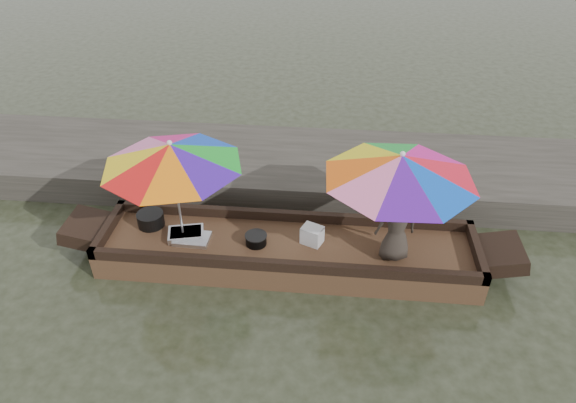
# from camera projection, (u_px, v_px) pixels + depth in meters

# --- Properties ---
(water) EXTENTS (80.00, 80.00, 0.00)m
(water) POSITION_uv_depth(u_px,v_px,m) (287.00, 262.00, 7.39)
(water) COLOR black
(water) RESTS_ON ground
(dock) EXTENTS (22.00, 2.20, 0.50)m
(dock) POSITION_uv_depth(u_px,v_px,m) (299.00, 168.00, 9.04)
(dock) COLOR #2D2B26
(dock) RESTS_ON ground
(boat_hull) EXTENTS (5.27, 1.20, 0.35)m
(boat_hull) POSITION_uv_depth(u_px,v_px,m) (287.00, 253.00, 7.29)
(boat_hull) COLOR #422C1B
(boat_hull) RESTS_ON water
(cooking_pot) EXTENTS (0.39, 0.39, 0.20)m
(cooking_pot) POSITION_uv_depth(u_px,v_px,m) (151.00, 219.00, 7.49)
(cooking_pot) COLOR black
(cooking_pot) RESTS_ON boat_hull
(tray_crayfish) EXTENTS (0.56, 0.45, 0.09)m
(tray_crayfish) POSITION_uv_depth(u_px,v_px,m) (186.00, 234.00, 7.29)
(tray_crayfish) COLOR silver
(tray_crayfish) RESTS_ON boat_hull
(tray_scallop) EXTENTS (0.51, 0.36, 0.06)m
(tray_scallop) POSITION_uv_depth(u_px,v_px,m) (192.00, 239.00, 7.23)
(tray_scallop) COLOR silver
(tray_scallop) RESTS_ON boat_hull
(charcoal_grill) EXTENTS (0.29, 0.29, 0.14)m
(charcoal_grill) POSITION_uv_depth(u_px,v_px,m) (256.00, 240.00, 7.15)
(charcoal_grill) COLOR black
(charcoal_grill) RESTS_ON boat_hull
(supply_bag) EXTENTS (0.34, 0.31, 0.26)m
(supply_bag) POSITION_uv_depth(u_px,v_px,m) (312.00, 235.00, 7.14)
(supply_bag) COLOR silver
(supply_bag) RESTS_ON boat_hull
(vendor) EXTENTS (0.60, 0.45, 1.10)m
(vendor) POSITION_uv_depth(u_px,v_px,m) (397.00, 224.00, 6.66)
(vendor) COLOR #312A23
(vendor) RESTS_ON boat_hull
(umbrella_bow) EXTENTS (2.11, 2.11, 1.55)m
(umbrella_bow) POSITION_uv_depth(u_px,v_px,m) (177.00, 192.00, 6.87)
(umbrella_bow) COLOR green
(umbrella_bow) RESTS_ON boat_hull
(umbrella_stern) EXTENTS (2.61, 2.61, 1.55)m
(umbrella_stern) POSITION_uv_depth(u_px,v_px,m) (395.00, 204.00, 6.64)
(umbrella_stern) COLOR #E51491
(umbrella_stern) RESTS_ON boat_hull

